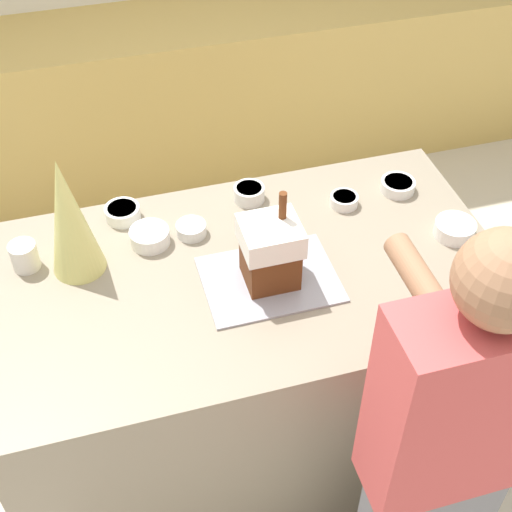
{
  "coord_description": "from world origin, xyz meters",
  "views": [
    {
      "loc": [
        -0.41,
        -1.54,
        2.5
      ],
      "look_at": [
        0.03,
        0.0,
        0.96
      ],
      "focal_mm": 50.0,
      "sensor_mm": 36.0,
      "label": 1
    }
  ],
  "objects_px": {
    "baking_tray": "(270,279)",
    "candy_bowl_far_right": "(150,236)",
    "candy_bowl_behind_tray": "(249,193)",
    "candy_bowl_near_tray_right": "(122,212)",
    "person": "(442,459)",
    "candy_bowl_beside_tree": "(455,228)",
    "mug": "(24,256)",
    "decorative_tree": "(69,217)",
    "gingerbread_house": "(270,251)",
    "candy_bowl_front_corner": "(398,185)",
    "candy_bowl_far_left": "(344,200)",
    "candy_bowl_near_tray_left": "(191,229)"
  },
  "relations": [
    {
      "from": "gingerbread_house",
      "to": "candy_bowl_behind_tray",
      "type": "xyz_separation_m",
      "value": [
        0.04,
        0.4,
        -0.1
      ]
    },
    {
      "from": "candy_bowl_beside_tree",
      "to": "baking_tray",
      "type": "bearing_deg",
      "value": -176.89
    },
    {
      "from": "candy_bowl_far_left",
      "to": "person",
      "type": "xyz_separation_m",
      "value": [
        -0.09,
        -0.97,
        -0.09
      ]
    },
    {
      "from": "baking_tray",
      "to": "candy_bowl_far_right",
      "type": "relative_size",
      "value": 3.17
    },
    {
      "from": "baking_tray",
      "to": "gingerbread_house",
      "type": "height_order",
      "value": "gingerbread_house"
    },
    {
      "from": "person",
      "to": "candy_bowl_near_tray_right",
      "type": "bearing_deg",
      "value": 120.86
    },
    {
      "from": "candy_bowl_far_left",
      "to": "person",
      "type": "bearing_deg",
      "value": -95.44
    },
    {
      "from": "candy_bowl_front_corner",
      "to": "candy_bowl_far_left",
      "type": "bearing_deg",
      "value": -173.84
    },
    {
      "from": "candy_bowl_near_tray_right",
      "to": "mug",
      "type": "distance_m",
      "value": 0.36
    },
    {
      "from": "decorative_tree",
      "to": "candy_bowl_beside_tree",
      "type": "relative_size",
      "value": 3.06
    },
    {
      "from": "candy_bowl_behind_tray",
      "to": "candy_bowl_far_right",
      "type": "xyz_separation_m",
      "value": [
        -0.37,
        -0.13,
        -0.0
      ]
    },
    {
      "from": "candy_bowl_near_tray_right",
      "to": "mug",
      "type": "xyz_separation_m",
      "value": [
        -0.33,
        -0.15,
        0.02
      ]
    },
    {
      "from": "candy_bowl_near_tray_left",
      "to": "candy_bowl_behind_tray",
      "type": "distance_m",
      "value": 0.26
    },
    {
      "from": "baking_tray",
      "to": "candy_bowl_behind_tray",
      "type": "distance_m",
      "value": 0.4
    },
    {
      "from": "baking_tray",
      "to": "person",
      "type": "height_order",
      "value": "person"
    },
    {
      "from": "gingerbread_house",
      "to": "candy_bowl_far_right",
      "type": "distance_m",
      "value": 0.44
    },
    {
      "from": "candy_bowl_far_right",
      "to": "person",
      "type": "bearing_deg",
      "value": -58.23
    },
    {
      "from": "baking_tray",
      "to": "candy_bowl_far_right",
      "type": "distance_m",
      "value": 0.43
    },
    {
      "from": "candy_bowl_far_left",
      "to": "candy_bowl_near_tray_left",
      "type": "distance_m",
      "value": 0.55
    },
    {
      "from": "candy_bowl_near_tray_left",
      "to": "candy_bowl_behind_tray",
      "type": "relative_size",
      "value": 0.93
    },
    {
      "from": "baking_tray",
      "to": "decorative_tree",
      "type": "height_order",
      "value": "decorative_tree"
    },
    {
      "from": "candy_bowl_near_tray_right",
      "to": "person",
      "type": "height_order",
      "value": "person"
    },
    {
      "from": "candy_bowl_near_tray_left",
      "to": "candy_bowl_near_tray_right",
      "type": "relative_size",
      "value": 0.84
    },
    {
      "from": "decorative_tree",
      "to": "candy_bowl_far_left",
      "type": "xyz_separation_m",
      "value": [
        0.92,
        0.06,
        -0.19
      ]
    },
    {
      "from": "candy_bowl_far_left",
      "to": "candy_bowl_behind_tray",
      "type": "height_order",
      "value": "candy_bowl_behind_tray"
    },
    {
      "from": "baking_tray",
      "to": "candy_bowl_far_left",
      "type": "bearing_deg",
      "value": 38.5
    },
    {
      "from": "baking_tray",
      "to": "candy_bowl_near_tray_right",
      "type": "relative_size",
      "value": 3.47
    },
    {
      "from": "candy_bowl_front_corner",
      "to": "candy_bowl_near_tray_right",
      "type": "bearing_deg",
      "value": 173.08
    },
    {
      "from": "decorative_tree",
      "to": "candy_bowl_near_tray_left",
      "type": "bearing_deg",
      "value": 8.4
    },
    {
      "from": "candy_bowl_far_left",
      "to": "mug",
      "type": "bearing_deg",
      "value": -179.38
    },
    {
      "from": "candy_bowl_near_tray_right",
      "to": "candy_bowl_front_corner",
      "type": "xyz_separation_m",
      "value": [
        0.97,
        -0.12,
        -0.0
      ]
    },
    {
      "from": "gingerbread_house",
      "to": "candy_bowl_front_corner",
      "type": "distance_m",
      "value": 0.65
    },
    {
      "from": "candy_bowl_behind_tray",
      "to": "candy_bowl_front_corner",
      "type": "distance_m",
      "value": 0.53
    },
    {
      "from": "candy_bowl_near_tray_left",
      "to": "mug",
      "type": "xyz_separation_m",
      "value": [
        -0.54,
        -0.01,
        0.02
      ]
    },
    {
      "from": "candy_bowl_far_left",
      "to": "candy_bowl_behind_tray",
      "type": "bearing_deg",
      "value": 159.13
    },
    {
      "from": "candy_bowl_far_left",
      "to": "person",
      "type": "distance_m",
      "value": 0.97
    },
    {
      "from": "decorative_tree",
      "to": "candy_bowl_near_tray_right",
      "type": "height_order",
      "value": "decorative_tree"
    },
    {
      "from": "baking_tray",
      "to": "candy_bowl_near_tray_left",
      "type": "distance_m",
      "value": 0.34
    },
    {
      "from": "candy_bowl_beside_tree",
      "to": "candy_bowl_behind_tray",
      "type": "bearing_deg",
      "value": 148.97
    },
    {
      "from": "candy_bowl_beside_tree",
      "to": "candy_bowl_front_corner",
      "type": "height_order",
      "value": "candy_bowl_beside_tree"
    },
    {
      "from": "candy_bowl_far_left",
      "to": "candy_bowl_front_corner",
      "type": "distance_m",
      "value": 0.21
    },
    {
      "from": "candy_bowl_front_corner",
      "to": "gingerbread_house",
      "type": "bearing_deg",
      "value": -151.74
    },
    {
      "from": "candy_bowl_near_tray_right",
      "to": "person",
      "type": "xyz_separation_m",
      "value": [
        0.66,
        -1.11,
        -0.09
      ]
    },
    {
      "from": "baking_tray",
      "to": "mug",
      "type": "height_order",
      "value": "mug"
    },
    {
      "from": "candy_bowl_front_corner",
      "to": "mug",
      "type": "relative_size",
      "value": 1.32
    },
    {
      "from": "candy_bowl_beside_tree",
      "to": "mug",
      "type": "distance_m",
      "value": 1.4
    },
    {
      "from": "gingerbread_house",
      "to": "candy_bowl_front_corner",
      "type": "bearing_deg",
      "value": 28.26
    },
    {
      "from": "candy_bowl_far_left",
      "to": "candy_bowl_near_tray_right",
      "type": "xyz_separation_m",
      "value": [
        -0.75,
        0.14,
        0.0
      ]
    },
    {
      "from": "candy_bowl_near_tray_right",
      "to": "candy_bowl_far_left",
      "type": "bearing_deg",
      "value": -10.55
    },
    {
      "from": "baking_tray",
      "to": "candy_bowl_far_left",
      "type": "relative_size",
      "value": 4.25
    }
  ]
}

